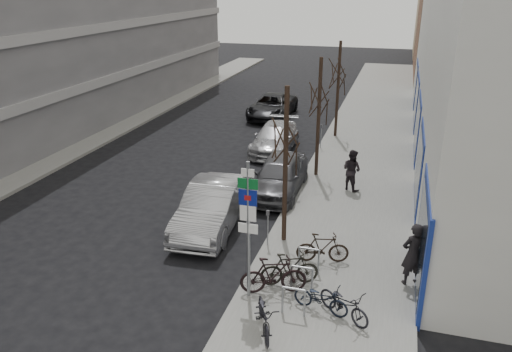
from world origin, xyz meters
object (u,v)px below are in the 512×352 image
Objects in this scene: bike_mid_inner at (289,268)px; pedestrian_near at (413,254)px; bike_near_left at (264,313)px; parked_car_mid at (279,175)px; bike_far_curb at (344,301)px; parked_car_back at (275,138)px; lane_car at (272,106)px; bike_rack at (302,276)px; bike_far_inner at (323,248)px; tree_mid at (320,90)px; pedestrian_far at (352,170)px; bike_mid_curb at (321,296)px; tree_far at (339,67)px; meter_mid at (300,169)px; bike_near_right at (273,275)px; parked_car_front at (212,206)px; meter_back at (321,134)px; meter_front at (268,224)px; tree_near at (286,129)px; highway_sign_pole at (248,223)px.

pedestrian_near reaches higher than bike_mid_inner.
parked_car_mid is (-1.83, 9.11, 0.12)m from bike_near_left.
parked_car_back reaches higher than bike_far_curb.
lane_car is 2.76× the size of pedestrian_near.
bike_rack is 1.82m from bike_far_inner.
tree_mid is 3.05× the size of pedestrian_far.
tree_mid is at bearing 24.22° from bike_mid_curb.
tree_mid is 11.68m from lane_car.
tree_far reaches higher than meter_mid.
bike_rack is 0.82m from bike_near_right.
tree_mid is at bearing 61.37° from parked_car_mid.
bike_near_right is 0.41× the size of parked_car_mid.
tree_mid reaches higher than meter_mid.
parked_car_back is 7.16m from lane_car.
parked_car_front is 2.83× the size of pedestrian_far.
parked_car_mid reaches higher than meter_mid.
bike_mid_curb is 0.94× the size of bike_far_curb.
bike_far_curb is at bearing -69.97° from parked_car_back.
bike_far_curb is (0.63, -0.09, 0.03)m from bike_mid_curb.
parked_car_mid is at bearing 78.42° from bike_near_left.
bike_far_inner is 0.86× the size of pedestrian_near.
parked_car_back is at bearing -5.66° from bike_near_right.
bike_near_right is (0.44, -16.18, -3.37)m from tree_far.
meter_back is at bearing -16.01° from bike_near_right.
bike_mid_inner reaches higher than bike_rack.
bike_far_inner is (0.31, 1.79, 0.00)m from bike_rack.
bike_near_left is at bearing 147.68° from bike_mid_curb.
meter_front is 0.81× the size of bike_mid_curb.
meter_back is 0.26× the size of parked_car_back.
pedestrian_near is (2.69, -0.47, 0.47)m from bike_far_inner.
parked_car_mid is (-3.08, 7.90, 0.18)m from bike_mid_curb.
parked_car_back is at bearing 55.82° from bike_far_curb.
parked_car_mid is (-0.75, -6.25, -0.11)m from meter_back.
bike_far_curb is (2.51, -10.24, -3.44)m from tree_mid.
tree_mid is 3.76m from pedestrian_far.
bike_mid_curb is at bearing -71.21° from lane_car.
tree_mid reaches higher than bike_rack.
pedestrian_near reaches higher than meter_back.
bike_far_curb is (2.51, -3.74, -3.44)m from tree_near.
bike_mid_inner is at bearing -85.12° from tree_mid.
bike_near_left is 1.04× the size of bike_far_inner.
meter_front is 0.65× the size of pedestrian_near.
bike_near_right is at bearing -71.67° from meter_front.
parked_car_front is (-2.80, -6.04, -3.26)m from tree_mid.
meter_mid is at bearing -93.22° from tree_far.
bike_near_left is 4.87m from pedestrian_near.
bike_mid_inner is at bearing -9.26° from pedestrian_near.
meter_back is 0.24× the size of lane_car.
meter_back is at bearing 91.02° from highway_sign_pole.
bike_near_right is 1.23× the size of bike_mid_curb.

